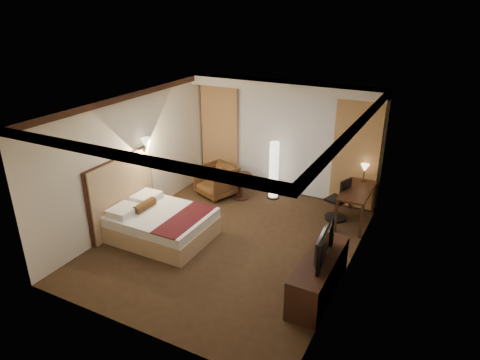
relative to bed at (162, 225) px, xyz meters
The scene contains 21 objects.
floor 1.38m from the bed, 20.83° to the left, with size 4.50×5.50×0.01m, color #332213.
ceiling 2.78m from the bed, 20.83° to the left, with size 4.50×5.50×0.01m, color white.
back_wall 3.63m from the bed, 68.63° to the left, with size 4.50×0.02×2.70m, color beige.
left_wall 1.54m from the bed, 153.99° to the left, with size 0.02×5.50×2.70m, color beige.
right_wall 3.71m from the bed, ahead, with size 0.02×5.50×2.70m, color beige.
crown_molding 2.73m from the bed, 20.83° to the left, with size 4.50×5.50×0.12m, color black, non-canonical shape.
soffit 3.99m from the bed, 67.02° to the left, with size 4.50×0.50×0.20m, color white.
curtain_sheer 3.53m from the bed, 68.14° to the left, with size 2.48×0.04×2.45m, color silver.
curtain_left_drape 3.27m from the bed, 98.03° to the left, with size 1.00×0.14×2.45m, color tan.
curtain_right_drape 4.39m from the bed, 46.20° to the left, with size 1.00×0.14×2.45m, color tan.
wall_sconce 1.74m from the bed, 138.81° to the left, with size 0.24×0.24×0.24m, color white, non-canonical shape.
bed is the anchor object (origin of this frame).
headboard 1.05m from the bed, behind, with size 0.12×1.75×1.50m, color tan, non-canonical shape.
armchair 2.21m from the bed, 91.16° to the left, with size 0.81×0.75×0.83m, color #452C14.
side_table 2.39m from the bed, 77.09° to the left, with size 0.54×0.54×0.59m, color black, non-canonical shape.
floor_lamp 2.99m from the bed, 65.84° to the left, with size 0.29×0.29×1.40m, color white, non-canonical shape.
desk 4.01m from the bed, 36.68° to the left, with size 0.55×1.31×0.75m, color black, non-canonical shape.
desk_lamp 4.38m from the bed, 42.04° to the left, with size 0.18×0.18×0.34m, color #FFD899, non-canonical shape.
office_chair 3.67m from the bed, 39.75° to the left, with size 0.47×0.47×0.97m, color black, non-canonical shape.
dresser 3.28m from the bed, ahead, with size 0.50×1.70×0.66m, color black, non-canonical shape.
television 3.32m from the bed, ahead, with size 1.00×0.57×0.13m, color black.
Camera 1 is at (3.48, -6.33, 4.37)m, focal length 32.00 mm.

